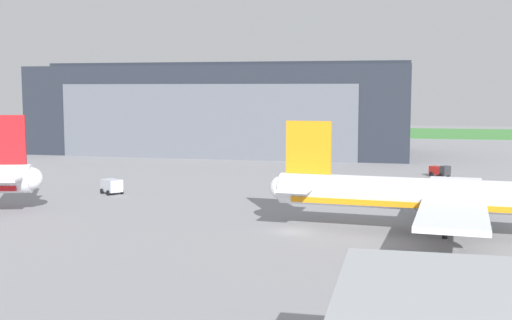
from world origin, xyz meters
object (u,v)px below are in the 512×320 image
object	(u,v)px
pushback_tractor	(440,171)
ops_van	(112,186)
airliner_near_right	(461,197)
maintenance_hangar	(224,109)

from	to	relation	value
pushback_tractor	ops_van	size ratio (longest dim) A/B	0.97
airliner_near_right	ops_van	size ratio (longest dim) A/B	10.77
ops_van	pushback_tractor	bearing A→B (deg)	31.65
pushback_tractor	airliner_near_right	bearing A→B (deg)	-90.52
maintenance_hangar	ops_van	bearing A→B (deg)	-89.17
airliner_near_right	pushback_tractor	world-z (taller)	airliner_near_right
maintenance_hangar	pushback_tractor	bearing A→B (deg)	-36.47
airliner_near_right	ops_van	distance (m)	52.32
maintenance_hangar	ops_van	xyz separation A→B (m)	(0.98, -67.63, -9.42)
maintenance_hangar	airliner_near_right	world-z (taller)	maintenance_hangar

